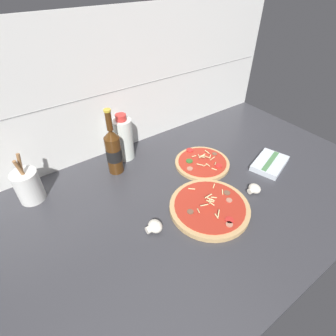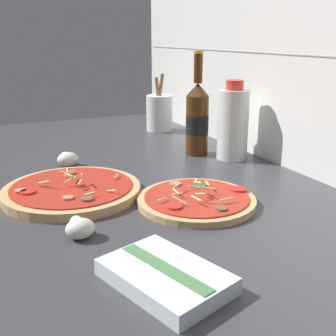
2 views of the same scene
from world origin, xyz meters
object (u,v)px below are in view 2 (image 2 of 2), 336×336
(beer_bottle, at_px, (197,118))
(utensil_crock, at_px, (159,112))
(dish_towel, at_px, (165,276))
(pizza_far, at_px, (197,200))
(pizza_near, at_px, (72,190))
(mushroom_left, at_px, (68,159))
(mushroom_right, at_px, (80,228))
(oil_bottle, at_px, (233,123))

(beer_bottle, xyz_separation_m, utensil_crock, (-0.33, 0.03, -0.04))
(dish_towel, bearing_deg, pizza_far, 142.81)
(pizza_far, bearing_deg, pizza_near, -125.47)
(pizza_near, relative_size, mushroom_left, 5.13)
(beer_bottle, bearing_deg, dish_towel, -32.50)
(pizza_near, xyz_separation_m, beer_bottle, (-0.17, 0.39, 0.09))
(pizza_far, relative_size, dish_towel, 1.20)
(pizza_near, height_order, beer_bottle, beer_bottle)
(pizza_far, distance_m, utensil_crock, 0.68)
(pizza_near, bearing_deg, beer_bottle, 113.61)
(mushroom_right, distance_m, utensil_crock, 0.83)
(oil_bottle, distance_m, mushroom_left, 0.44)
(pizza_near, distance_m, utensil_crock, 0.65)
(utensil_crock, bearing_deg, pizza_near, -40.29)
(utensil_crock, bearing_deg, mushroom_right, -33.10)
(mushroom_right, bearing_deg, utensil_crock, 146.90)
(utensil_crock, relative_size, dish_towel, 1.01)
(mushroom_left, bearing_deg, utensil_crock, 126.84)
(oil_bottle, bearing_deg, dish_towel, -41.31)
(mushroom_left, bearing_deg, mushroom_right, -9.56)
(pizza_far, relative_size, beer_bottle, 0.83)
(beer_bottle, xyz_separation_m, oil_bottle, (0.08, 0.07, -0.01))
(mushroom_left, distance_m, utensil_crock, 0.48)
(mushroom_right, xyz_separation_m, utensil_crock, (-0.69, 0.45, 0.05))
(oil_bottle, distance_m, utensil_crock, 0.41)
(pizza_far, distance_m, mushroom_left, 0.40)
(beer_bottle, distance_m, dish_towel, 0.66)
(beer_bottle, bearing_deg, oil_bottle, 39.99)
(beer_bottle, height_order, mushroom_right, beer_bottle)
(mushroom_left, height_order, utensil_crock, utensil_crock)
(pizza_near, height_order, mushroom_right, pizza_near)
(pizza_near, xyz_separation_m, mushroom_right, (0.20, -0.03, 0.01))
(utensil_crock, height_order, dish_towel, utensil_crock)
(oil_bottle, relative_size, utensil_crock, 1.06)
(mushroom_left, relative_size, dish_towel, 0.28)
(pizza_far, xyz_separation_m, mushroom_right, (0.05, -0.24, 0.01))
(mushroom_left, bearing_deg, pizza_far, 26.02)
(pizza_near, height_order, utensil_crock, utensil_crock)
(mushroom_right, bearing_deg, mushroom_left, 170.44)
(utensil_crock, bearing_deg, beer_bottle, -5.55)
(beer_bottle, distance_m, mushroom_right, 0.57)
(pizza_near, xyz_separation_m, utensil_crock, (-0.50, 0.42, 0.05))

